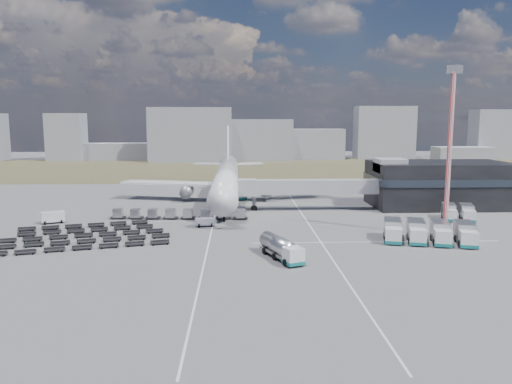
{
  "coord_description": "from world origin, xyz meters",
  "views": [
    {
      "loc": [
        2.67,
        -85.41,
        19.83
      ],
      "look_at": [
        6.61,
        20.47,
        4.0
      ],
      "focal_mm": 35.0,
      "sensor_mm": 36.0,
      "label": 1
    }
  ],
  "objects": [
    {
      "name": "fuel_tanker",
      "position": [
        8.77,
        -17.14,
        1.56
      ],
      "size": [
        5.86,
        9.85,
        3.12
      ],
      "rotation": [
        0.0,
        0.0,
        0.38
      ],
      "color": "silver",
      "rests_on": "ground"
    },
    {
      "name": "terminal",
      "position": [
        47.77,
        23.96,
        5.25
      ],
      "size": [
        30.4,
        16.4,
        11.0
      ],
      "color": "black",
      "rests_on": "ground"
    },
    {
      "name": "ground",
      "position": [
        0.0,
        0.0,
        0.0
      ],
      "size": [
        420.0,
        420.0,
        0.0
      ],
      "primitive_type": "plane",
      "color": "#565659",
      "rests_on": "ground"
    },
    {
      "name": "baggage_dollies",
      "position": [
        -23.05,
        -3.43,
        0.35
      ],
      "size": [
        29.17,
        23.86,
        0.7
      ],
      "rotation": [
        0.0,
        0.0,
        0.26
      ],
      "color": "black",
      "rests_on": "ground"
    },
    {
      "name": "lane_markings",
      "position": [
        9.77,
        3.0,
        0.01
      ],
      "size": [
        47.12,
        110.0,
        0.01
      ],
      "color": "silver",
      "rests_on": "ground"
    },
    {
      "name": "floodlight_mast",
      "position": [
        37.36,
        -5.02,
        14.09
      ],
      "size": [
        2.65,
        2.17,
        28.11
      ],
      "rotation": [
        0.0,
        0.0,
        -0.08
      ],
      "color": "red",
      "rests_on": "ground"
    },
    {
      "name": "catering_truck",
      "position": [
        2.55,
        36.05,
        1.45
      ],
      "size": [
        4.8,
        6.66,
        2.83
      ],
      "rotation": [
        0.0,
        0.0,
        0.42
      ],
      "color": "silver",
      "rests_on": "ground"
    },
    {
      "name": "grass_strip",
      "position": [
        0.0,
        110.0,
        0.01
      ],
      "size": [
        420.0,
        90.0,
        0.01
      ],
      "primitive_type": "cube",
      "color": "#4D472E",
      "rests_on": "ground"
    },
    {
      "name": "utility_van",
      "position": [
        -32.35,
        8.58,
        1.11
      ],
      "size": [
        4.55,
        3.41,
        2.23
      ],
      "primitive_type": "cube",
      "rotation": [
        0.0,
        0.0,
        0.42
      ],
      "color": "silver",
      "rests_on": "ground"
    },
    {
      "name": "service_trucks_near",
      "position": [
        33.25,
        -8.38,
        1.66
      ],
      "size": [
        15.23,
        10.82,
        3.06
      ],
      "rotation": [
        0.0,
        0.0,
        -0.26
      ],
      "color": "silver",
      "rests_on": "ground"
    },
    {
      "name": "airliner",
      "position": [
        0.0,
        32.38,
        5.29
      ],
      "size": [
        51.59,
        64.53,
        17.62
      ],
      "color": "silver",
      "rests_on": "ground"
    },
    {
      "name": "jet_bridge",
      "position": [
        15.9,
        20.42,
        5.05
      ],
      "size": [
        30.3,
        3.8,
        7.05
      ],
      "color": "#939399",
      "rests_on": "ground"
    },
    {
      "name": "service_trucks_far",
      "position": [
        45.82,
        9.01,
        1.49
      ],
      "size": [
        7.4,
        8.16,
        2.74
      ],
      "rotation": [
        0.0,
        0.0,
        -0.29
      ],
      "color": "silver",
      "rests_on": "ground"
    },
    {
      "name": "pushback_tug",
      "position": [
        -3.44,
        4.83,
        0.75
      ],
      "size": [
        3.68,
        2.59,
        1.5
      ],
      "primitive_type": "cube",
      "rotation": [
        0.0,
        0.0,
        0.23
      ],
      "color": "silver",
      "rests_on": "ground"
    },
    {
      "name": "skyline",
      "position": [
        12.95,
        150.47,
        10.07
      ],
      "size": [
        320.64,
        26.2,
        25.31
      ],
      "color": "gray",
      "rests_on": "ground"
    },
    {
      "name": "uld_row",
      "position": [
        -8.88,
        11.49,
        1.09
      ],
      "size": [
        27.1,
        3.36,
        1.83
      ],
      "rotation": [
        0.0,
        0.0,
        -0.06
      ],
      "color": "black",
      "rests_on": "ground"
    }
  ]
}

